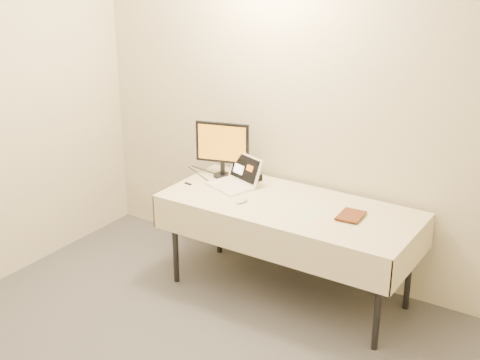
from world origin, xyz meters
The scene contains 9 objects.
back_wall centered at (0.00, 2.50, 1.35)m, with size 4.00×0.10×2.70m, color beige.
table centered at (0.00, 2.05, 0.68)m, with size 1.86×0.81×0.74m.
laptop centered at (-0.52, 2.14, 0.79)m, with size 0.41×0.40×0.22m.
monitor centered at (-0.72, 2.25, 1.00)m, with size 0.42×0.19×0.44m.
book centered at (0.38, 2.07, 0.85)m, with size 0.16×0.02×0.22m, color brown.
alarm_clock centered at (-0.47, 2.33, 0.76)m, with size 0.13×0.08×0.05m.
clicker centered at (-0.30, 1.89, 0.75)m, with size 0.05×0.10×0.02m, color silver.
paper_form centered at (0.21, 1.99, 0.74)m, with size 0.10×0.25×0.00m, color #B2D3A8.
usb_dongle centered at (-0.84, 1.96, 0.74)m, with size 0.06×0.02×0.01m, color black.
Camera 1 is at (2.08, -1.83, 2.63)m, focal length 50.00 mm.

